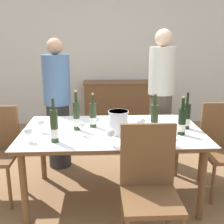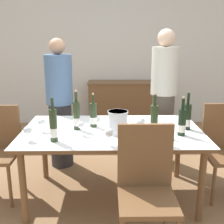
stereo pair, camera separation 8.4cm
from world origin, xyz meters
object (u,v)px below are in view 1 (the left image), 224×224
Objects in this scene: wine_bottle_5 at (93,116)px; wine_glass_3 at (28,132)px; wine_bottle_4 at (76,116)px; sideboard_cabinet at (122,104)px; wine_bottle_2 at (154,120)px; chair_near_front at (149,182)px; wine_glass_0 at (141,122)px; wine_glass_4 at (111,133)px; ice_bucket at (118,122)px; wine_bottle_3 at (182,122)px; wine_glass_2 at (82,126)px; wine_bottle_0 at (54,127)px; chair_right_end at (223,143)px; person_guest_left at (161,98)px; dining_table at (112,136)px; wine_glass_5 at (41,123)px; person_host at (58,105)px; wine_bottle_1 at (186,117)px; wine_glass_1 at (169,134)px.

wine_bottle_5 is 0.68m from wine_glass_3.
sideboard_cabinet is at bearing 74.92° from wine_bottle_4.
wine_bottle_2 is 0.40× the size of chair_near_front.
wine_glass_4 is (-0.30, -0.32, 0.00)m from wine_glass_0.
ice_bucket is 0.63× the size of wine_bottle_5.
wine_bottle_3 is at bearing 20.41° from wine_glass_4.
wine_bottle_3 is at bearing 5.51° from wine_glass_3.
sideboard_cabinet is at bearing 89.06° from chair_near_front.
ice_bucket is at bearing 6.01° from wine_glass_2.
wine_bottle_5 is at bearing 51.53° from wine_bottle_0.
person_guest_left is (-0.51, 0.75, 0.33)m from chair_right_end.
wine_glass_4 reaches higher than dining_table.
wine_bottle_5 is at bearing 68.65° from wine_glass_2.
wine_bottle_5 is 1.13m from person_guest_left.
person_guest_left reaches higher than wine_glass_5.
wine_glass_0 is at bearing -19.81° from dining_table.
person_host is 0.94× the size of person_guest_left.
wine_glass_5 is at bearing -175.64° from dining_table.
sideboard_cabinet is at bearing 68.41° from wine_glass_5.
wine_bottle_3 is at bearing -0.73° from wine_glass_2.
wine_bottle_5 is at bearing 156.51° from wine_glass_0.
wine_bottle_3 is at bearing -18.00° from wine_bottle_5.
wine_bottle_2 is at bearing -22.51° from wine_bottle_5.
wine_bottle_1 is at bearing -169.18° from chair_right_end.
chair_right_end is (1.68, 0.40, -0.34)m from wine_bottle_0.
dining_table is 0.81m from wine_glass_3.
wine_glass_2 reaches higher than dining_table.
person_guest_left is (0.40, 0.94, 0.02)m from wine_glass_0.
wine_bottle_5 is 1.39m from chair_right_end.
chair_near_front reaches higher than wine_glass_2.
ice_bucket is at bearing -52.43° from person_host.
wine_glass_1 is at bearing -47.79° from person_host.
wine_bottle_5 reaches higher than wine_glass_3.
wine_bottle_5 is 2.58× the size of wine_glass_2.
wine_bottle_2 is at bearing -163.72° from chair_right_end.
wine_bottle_1 reaches higher than dining_table.
chair_near_front is (0.27, -0.32, -0.27)m from wine_glass_4.
chair_right_end is at bearing 10.70° from ice_bucket.
person_guest_left is (0.37, -1.55, 0.44)m from sideboard_cabinet.
wine_bottle_4 is at bearing -140.78° from person_guest_left.
sideboard_cabinet is at bearing 100.45° from wine_bottle_1.
wine_bottle_2 is at bearing -11.98° from wine_bottle_4.
dining_table is 0.40m from wine_bottle_4.
person_host is at bearing 120.12° from chair_near_front.
ice_bucket is at bearing 12.88° from wine_glass_3.
ice_bucket is at bearing -5.40° from wine_glass_5.
wine_bottle_0 is at bearing -161.62° from ice_bucket.
dining_table is at bearing -28.42° from wine_bottle_5.
wine_bottle_1 is at bearing 11.84° from wine_glass_3.
ice_bucket is 0.23× the size of chair_right_end.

